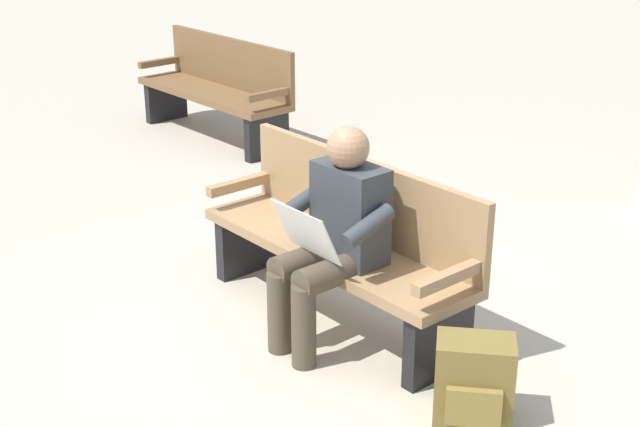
# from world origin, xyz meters

# --- Properties ---
(ground_plane) EXTENTS (40.00, 40.00, 0.00)m
(ground_plane) POSITION_xyz_m (0.00, 0.00, 0.00)
(ground_plane) COLOR #B7AD99
(bench_near) EXTENTS (1.84, 0.69, 0.90)m
(bench_near) POSITION_xyz_m (0.01, -0.07, 0.46)
(bench_near) COLOR #9E7A51
(bench_near) RESTS_ON ground
(person_seated) EXTENTS (0.60, 0.60, 1.18)m
(person_seated) POSITION_xyz_m (-0.21, 0.14, 0.63)
(person_seated) COLOR #33383D
(person_seated) RESTS_ON ground
(backpack) EXTENTS (0.41, 0.41, 0.41)m
(backpack) POSITION_xyz_m (-1.17, 0.02, 0.20)
(backpack) COLOR brown
(backpack) RESTS_ON ground
(bench_far) EXTENTS (1.85, 0.72, 0.90)m
(bench_far) POSITION_xyz_m (3.50, -1.13, 0.46)
(bench_far) COLOR brown
(bench_far) RESTS_ON ground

